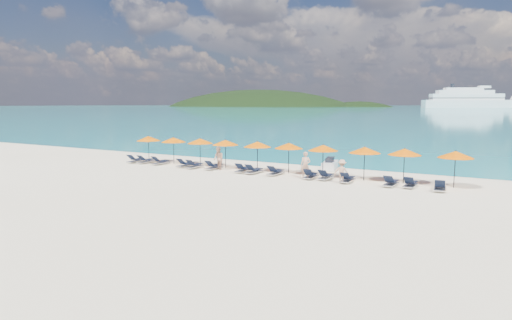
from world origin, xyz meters
The scene contains 34 objects.
ground centered at (0.00, 0.00, 0.00)m, with size 1400.00×1400.00×0.00m, color beige.
sea centered at (0.00, 660.00, 0.01)m, with size 1600.00×1300.00×0.01m, color #1FA9B2.
headland_main centered at (-300.00, 540.00, -38.00)m, with size 374.00×242.00×126.50m.
headland_small centered at (-150.00, 560.00, -35.00)m, with size 162.00×126.00×85.50m.
cruise_ship centered at (-5.20, 517.78, 8.29)m, with size 111.72×63.99×31.87m.
jetski centered at (3.22, 8.92, 0.37)m, with size 1.40×2.65×0.90m.
beachgoer_a centered at (3.21, 4.04, 0.92)m, with size 0.67×0.44×1.84m, color tan.
beachgoer_b centered at (-4.07, 4.43, 0.88)m, with size 0.86×0.50×1.77m, color tan.
beachgoer_c centered at (5.82, 3.76, 0.76)m, with size 0.98×0.46×1.52m, color tan.
umbrella_0 centered at (-12.05, 5.42, 2.02)m, with size 2.10×2.10×2.28m.
umbrella_1 centered at (-9.30, 5.47, 2.02)m, with size 2.10×2.10×2.28m.
umbrella_2 centered at (-6.67, 5.63, 2.02)m, with size 2.10×2.10×2.28m.
umbrella_3 centered at (-4.13, 5.50, 2.02)m, with size 2.10×2.10×2.28m.
umbrella_4 centered at (-1.22, 5.41, 2.02)m, with size 2.10×2.10×2.28m.
umbrella_5 centered at (1.26, 5.60, 2.02)m, with size 2.10×2.10×2.28m.
umbrella_6 centered at (3.92, 5.44, 2.02)m, with size 2.10×2.10×2.28m.
umbrella_7 centered at (6.79, 5.42, 2.02)m, with size 2.10×2.10×2.28m.
umbrella_8 centered at (9.27, 5.59, 2.02)m, with size 2.10×2.10×2.28m.
umbrella_9 centered at (12.19, 5.59, 2.02)m, with size 2.10×2.10×2.28m.
lounger_0 centered at (-12.55, 4.30, 0.24)m, with size 0.76×1.74×0.66m.
lounger_1 centered at (-11.47, 4.44, 0.24)m, with size 0.65×1.71×0.66m.
lounger_2 centered at (-9.91, 4.47, 0.24)m, with size 0.71×1.73×0.66m.
lounger_3 centered at (-7.21, 4.35, 0.24)m, with size 0.64×1.71×0.66m.
lounger_4 centered at (-6.19, 4.21, 0.24)m, with size 0.68×1.72×0.66m.
lounger_5 centered at (-4.55, 4.44, 0.24)m, with size 0.62×1.70×0.66m.
lounger_6 centered at (-1.86, 4.37, 0.24)m, with size 0.72×1.73×0.66m.
lounger_7 centered at (-0.87, 4.25, 0.24)m, with size 0.74×1.74×0.66m.
lounger_8 centered at (0.81, 4.39, 0.24)m, with size 0.71×1.73×0.66m.
lounger_9 centered at (3.50, 4.27, 0.24)m, with size 0.71×1.73×0.66m.
lounger_10 centered at (4.53, 4.44, 0.24)m, with size 0.68×1.72×0.66m.
lounger_11 centered at (6.08, 4.12, 0.24)m, with size 0.63×1.70×0.66m.
lounger_12 centered at (8.78, 4.22, 0.24)m, with size 0.73×1.74×0.66m.
lounger_13 centered at (9.89, 4.39, 0.24)m, with size 0.66×1.71×0.66m.
lounger_14 centered at (11.56, 4.18, 0.24)m, with size 0.76×1.75×0.66m.
Camera 1 is at (14.11, -22.27, 5.05)m, focal length 30.00 mm.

